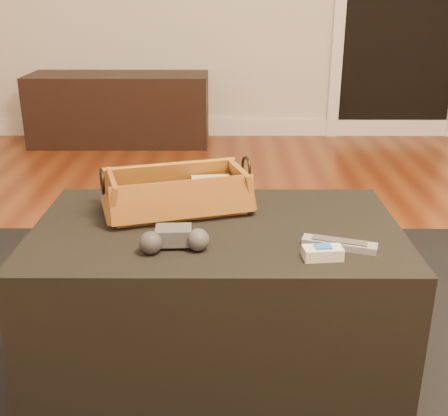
{
  "coord_description": "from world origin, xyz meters",
  "views": [
    {
      "loc": [
        0.05,
        -1.45,
        1.04
      ],
      "look_at": [
        0.05,
        -0.05,
        0.49
      ],
      "focal_mm": 45.0,
      "sensor_mm": 36.0,
      "label": 1
    }
  ],
  "objects_px": {
    "tv_remote": "(171,205)",
    "silver_remote": "(339,244)",
    "media_cabinet": "(120,109)",
    "game_controller": "(174,239)",
    "cream_gadget": "(323,253)",
    "wicker_basket": "(177,195)",
    "ottoman": "(217,293)"
  },
  "relations": [
    {
      "from": "tv_remote",
      "to": "silver_remote",
      "type": "relative_size",
      "value": 1.18
    },
    {
      "from": "silver_remote",
      "to": "media_cabinet",
      "type": "bearing_deg",
      "value": 111.13
    },
    {
      "from": "media_cabinet",
      "to": "game_controller",
      "type": "bearing_deg",
      "value": -76.94
    },
    {
      "from": "media_cabinet",
      "to": "cream_gadget",
      "type": "relative_size",
      "value": 12.74
    },
    {
      "from": "media_cabinet",
      "to": "wicker_basket",
      "type": "xyz_separation_m",
      "value": [
        0.61,
        -2.43,
        0.24
      ]
    },
    {
      "from": "game_controller",
      "to": "wicker_basket",
      "type": "bearing_deg",
      "value": 92.83
    },
    {
      "from": "wicker_basket",
      "to": "game_controller",
      "type": "xyz_separation_m",
      "value": [
        0.01,
        -0.26,
        -0.02
      ]
    },
    {
      "from": "tv_remote",
      "to": "game_controller",
      "type": "bearing_deg",
      "value": -105.71
    },
    {
      "from": "game_controller",
      "to": "silver_remote",
      "type": "height_order",
      "value": "game_controller"
    },
    {
      "from": "media_cabinet",
      "to": "wicker_basket",
      "type": "relative_size",
      "value": 2.69
    },
    {
      "from": "silver_remote",
      "to": "tv_remote",
      "type": "bearing_deg",
      "value": 152.46
    },
    {
      "from": "wicker_basket",
      "to": "ottoman",
      "type": "bearing_deg",
      "value": -44.32
    },
    {
      "from": "ottoman",
      "to": "wicker_basket",
      "type": "distance_m",
      "value": 0.31
    },
    {
      "from": "tv_remote",
      "to": "cream_gadget",
      "type": "distance_m",
      "value": 0.49
    },
    {
      "from": "tv_remote",
      "to": "cream_gadget",
      "type": "xyz_separation_m",
      "value": [
        0.39,
        -0.29,
        -0.01
      ]
    },
    {
      "from": "tv_remote",
      "to": "silver_remote",
      "type": "height_order",
      "value": "tv_remote"
    },
    {
      "from": "tv_remote",
      "to": "media_cabinet",
      "type": "bearing_deg",
      "value": 81.17
    },
    {
      "from": "ottoman",
      "to": "silver_remote",
      "type": "height_order",
      "value": "silver_remote"
    },
    {
      "from": "wicker_basket",
      "to": "silver_remote",
      "type": "distance_m",
      "value": 0.49
    },
    {
      "from": "ottoman",
      "to": "cream_gadget",
      "type": "bearing_deg",
      "value": -37.84
    },
    {
      "from": "game_controller",
      "to": "media_cabinet",
      "type": "bearing_deg",
      "value": 103.06
    },
    {
      "from": "wicker_basket",
      "to": "silver_remote",
      "type": "relative_size",
      "value": 2.46
    },
    {
      "from": "game_controller",
      "to": "cream_gadget",
      "type": "distance_m",
      "value": 0.36
    },
    {
      "from": "tv_remote",
      "to": "wicker_basket",
      "type": "bearing_deg",
      "value": 30.87
    },
    {
      "from": "silver_remote",
      "to": "ottoman",
      "type": "bearing_deg",
      "value": 155.96
    },
    {
      "from": "tv_remote",
      "to": "cream_gadget",
      "type": "relative_size",
      "value": 2.27
    },
    {
      "from": "cream_gadget",
      "to": "wicker_basket",
      "type": "bearing_deg",
      "value": 140.01
    },
    {
      "from": "ottoman",
      "to": "silver_remote",
      "type": "relative_size",
      "value": 5.32
    },
    {
      "from": "game_controller",
      "to": "cream_gadget",
      "type": "relative_size",
      "value": 1.84
    },
    {
      "from": "wicker_basket",
      "to": "game_controller",
      "type": "height_order",
      "value": "wicker_basket"
    },
    {
      "from": "wicker_basket",
      "to": "cream_gadget",
      "type": "relative_size",
      "value": 4.74
    },
    {
      "from": "ottoman",
      "to": "wicker_basket",
      "type": "height_order",
      "value": "wicker_basket"
    }
  ]
}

